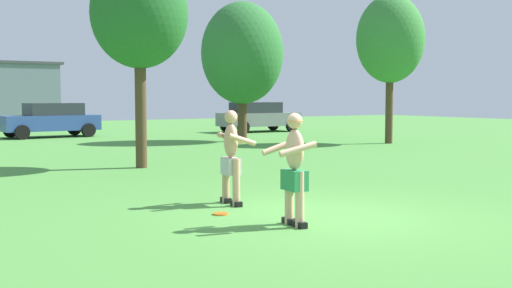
{
  "coord_description": "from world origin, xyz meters",
  "views": [
    {
      "loc": [
        -6.03,
        -7.52,
        1.87
      ],
      "look_at": [
        -0.72,
        0.89,
        1.12
      ],
      "focal_mm": 43.81,
      "sensor_mm": 36.0,
      "label": 1
    }
  ],
  "objects": [
    {
      "name": "tree_left_field",
      "position": [
        11.86,
        10.78,
        4.14
      ],
      "size": [
        2.7,
        2.7,
        5.91
      ],
      "color": "#4C3823",
      "rests_on": "ground_plane"
    },
    {
      "name": "tree_behind_players",
      "position": [
        7.49,
        14.94,
        3.67
      ],
      "size": [
        3.43,
        3.43,
        5.81
      ],
      "color": "#4C3823",
      "rests_on": "ground_plane"
    },
    {
      "name": "car_blue_near_post",
      "position": [
        1.34,
        21.91,
        0.82
      ],
      "size": [
        4.42,
        2.29,
        1.58
      ],
      "color": "#2D478C",
      "rests_on": "ground_plane"
    },
    {
      "name": "player_in_gray",
      "position": [
        -0.65,
        1.8,
        0.86
      ],
      "size": [
        0.6,
        0.67,
        1.64
      ],
      "color": "black",
      "rests_on": "ground_plane"
    },
    {
      "name": "ground_plane",
      "position": [
        0.0,
        0.0,
        0.0
      ],
      "size": [
        80.0,
        80.0,
        0.0
      ],
      "primitive_type": "plane",
      "color": "#4C8E3D"
    },
    {
      "name": "tree_right_field",
      "position": [
        0.17,
        7.95,
        4.0
      ],
      "size": [
        2.53,
        2.53,
        5.46
      ],
      "color": "#4C3823",
      "rests_on": "ground_plane"
    },
    {
      "name": "player_with_cap",
      "position": [
        -0.79,
        -0.25,
        0.9
      ],
      "size": [
        0.6,
        0.69,
        1.65
      ],
      "color": "black",
      "rests_on": "ground_plane"
    },
    {
      "name": "frisbee",
      "position": [
        -1.27,
        1.08,
        0.01
      ],
      "size": [
        0.25,
        0.25,
        0.03
      ],
      "primitive_type": "cylinder",
      "color": "orange",
      "rests_on": "ground_plane"
    },
    {
      "name": "car_gray_mid_lot",
      "position": [
        11.83,
        20.52,
        0.82
      ],
      "size": [
        4.31,
        2.04,
        1.58
      ],
      "color": "slate",
      "rests_on": "ground_plane"
    }
  ]
}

